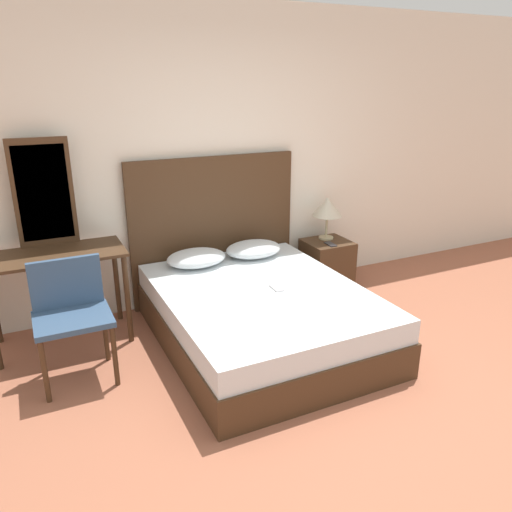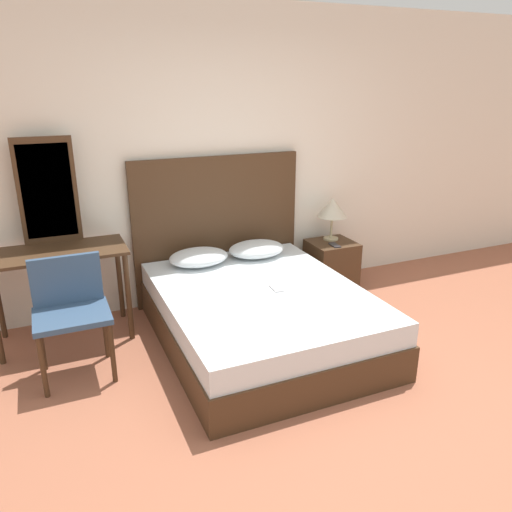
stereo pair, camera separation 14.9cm
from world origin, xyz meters
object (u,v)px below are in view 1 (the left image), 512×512
(phone_on_nightstand, at_px, (330,244))
(phone_on_bed, at_px, (276,288))
(bed, at_px, (261,316))
(vanity_desk, at_px, (56,268))
(table_lamp, at_px, (327,208))
(chair, at_px, (71,309))
(nightstand, at_px, (327,264))

(phone_on_nightstand, bearing_deg, phone_on_bed, -144.90)
(bed, relative_size, phone_on_nightstand, 12.71)
(phone_on_nightstand, bearing_deg, vanity_desk, 178.76)
(table_lamp, xyz_separation_m, chair, (-2.57, -0.69, -0.29))
(bed, relative_size, nightstand, 4.02)
(table_lamp, bearing_deg, nightstand, -111.60)
(phone_on_bed, relative_size, chair, 0.18)
(bed, height_order, nightstand, nightstand)
(phone_on_bed, height_order, phone_on_nightstand, phone_on_nightstand)
(chair, bearing_deg, nightstand, 13.36)
(nightstand, bearing_deg, phone_on_bed, -142.02)
(vanity_desk, distance_m, chair, 0.57)
(table_lamp, bearing_deg, vanity_desk, -177.06)
(nightstand, distance_m, chair, 2.63)
(table_lamp, bearing_deg, bed, -144.28)
(table_lamp, xyz_separation_m, phone_on_nightstand, (-0.07, -0.19, -0.32))
(phone_on_bed, relative_size, nightstand, 0.31)
(bed, height_order, chair, chair)
(nightstand, relative_size, table_lamp, 1.13)
(bed, bearing_deg, phone_on_bed, -18.61)
(phone_on_bed, height_order, vanity_desk, vanity_desk)
(table_lamp, bearing_deg, phone_on_bed, -140.09)
(nightstand, height_order, chair, chair)
(table_lamp, relative_size, vanity_desk, 0.41)
(phone_on_nightstand, relative_size, chair, 0.18)
(table_lamp, height_order, phone_on_nightstand, table_lamp)
(phone_on_nightstand, height_order, vanity_desk, vanity_desk)
(nightstand, distance_m, table_lamp, 0.58)
(table_lamp, xyz_separation_m, vanity_desk, (-2.61, -0.13, -0.17))
(nightstand, xyz_separation_m, vanity_desk, (-2.57, -0.05, 0.40))
(bed, xyz_separation_m, nightstand, (1.12, 0.75, 0.02))
(phone_on_bed, distance_m, nightstand, 1.30)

